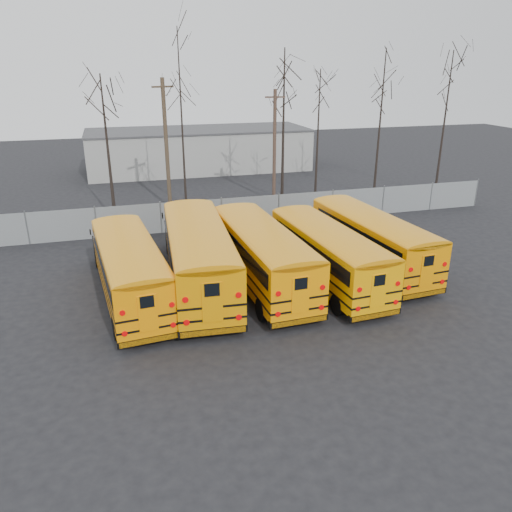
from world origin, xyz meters
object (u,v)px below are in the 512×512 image
object	(u,v)px
bus_c	(260,250)
bus_a	(129,265)
bus_e	(369,235)
bus_d	(326,250)
utility_pole_left	(166,143)
utility_pole_right	(274,146)
bus_b	(198,251)

from	to	relation	value
bus_c	bus_a	bearing A→B (deg)	177.58
bus_c	bus_e	world-z (taller)	bus_c
bus_d	utility_pole_left	xyz separation A→B (m)	(-5.77, 16.27, 3.10)
bus_e	utility_pole_left	xyz separation A→B (m)	(-8.84, 14.95, 3.07)
utility_pole_right	bus_c	bearing A→B (deg)	-100.88
bus_e	utility_pole_left	size ratio (longest dim) A/B	1.16
bus_b	utility_pole_right	bearing A→B (deg)	63.65
bus_b	bus_e	world-z (taller)	bus_b
bus_c	bus_d	bearing A→B (deg)	-13.07
bus_b	utility_pole_left	world-z (taller)	utility_pole_left
bus_b	bus_e	bearing A→B (deg)	5.81
bus_b	bus_c	bearing A→B (deg)	-4.04
bus_c	bus_e	distance (m)	6.30
bus_a	bus_c	world-z (taller)	bus_c
bus_a	bus_b	size ratio (longest dim) A/B	0.90
bus_d	utility_pole_right	bearing A→B (deg)	77.55
utility_pole_left	utility_pole_right	xyz separation A→B (m)	(8.14, -0.63, -0.44)
utility_pole_left	utility_pole_right	distance (m)	8.18
bus_c	bus_d	xyz separation A→B (m)	(3.18, -0.60, -0.09)
bus_a	bus_e	size ratio (longest dim) A/B	0.99
bus_c	bus_b	bearing A→B (deg)	169.57
bus_a	bus_e	bearing A→B (deg)	-2.23
utility_pole_right	bus_b	bearing A→B (deg)	-110.90
bus_d	bus_c	bearing A→B (deg)	165.54
bus_c	utility_pole_left	world-z (taller)	utility_pole_left
bus_d	utility_pole_right	distance (m)	16.05
bus_c	utility_pole_right	xyz separation A→B (m)	(5.56, 15.05, 2.57)
bus_c	bus_d	distance (m)	3.24
bus_b	utility_pole_right	world-z (taller)	utility_pole_right
bus_d	utility_pole_left	world-z (taller)	utility_pole_left
utility_pole_right	utility_pole_left	bearing A→B (deg)	-175.00
bus_e	bus_d	bearing A→B (deg)	-161.30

